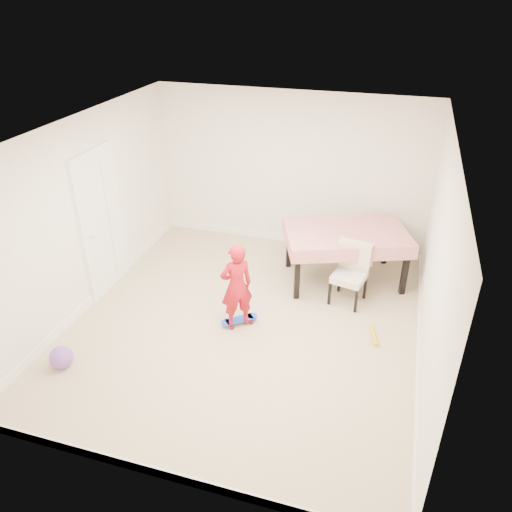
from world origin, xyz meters
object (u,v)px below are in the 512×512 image
(child, at_px, (237,288))
(dining_table, at_px, (344,255))
(balloon, at_px, (61,357))
(skateboard, at_px, (239,321))
(dining_chair, at_px, (349,275))

(child, bearing_deg, dining_table, -165.42)
(dining_table, distance_m, child, 1.98)
(balloon, bearing_deg, dining_table, 45.31)
(skateboard, bearing_deg, dining_table, 12.83)
(child, bearing_deg, skateboard, -142.35)
(skateboard, bearing_deg, child, -143.49)
(child, relative_size, balloon, 4.24)
(dining_chair, relative_size, balloon, 3.17)
(dining_chair, distance_m, skateboard, 1.67)
(skateboard, distance_m, balloon, 2.26)
(dining_chair, xyz_separation_m, skateboard, (-1.31, -0.95, -0.41))
(dining_table, distance_m, skateboard, 1.96)
(dining_chair, height_order, skateboard, dining_chair)
(dining_table, distance_m, balloon, 4.17)
(dining_chair, relative_size, child, 0.75)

